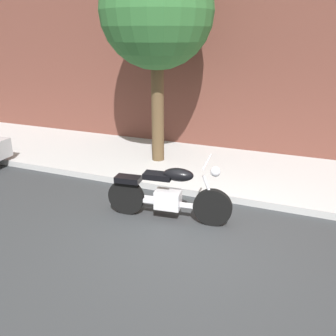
% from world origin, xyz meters
% --- Properties ---
extents(ground_plane, '(60.00, 60.00, 0.00)m').
position_xyz_m(ground_plane, '(0.00, 0.00, 0.00)').
color(ground_plane, '#303335').
extents(sidewalk, '(21.32, 3.02, 0.14)m').
position_xyz_m(sidewalk, '(0.00, 3.00, 0.07)').
color(sidewalk, '#B1B1B1').
rests_on(sidewalk, ground).
extents(motorcycle, '(2.21, 0.70, 1.16)m').
position_xyz_m(motorcycle, '(-0.55, 0.48, 0.48)').
color(motorcycle, black).
rests_on(motorcycle, ground).
extents(street_tree, '(2.48, 2.48, 4.76)m').
position_xyz_m(street_tree, '(-1.80, 2.95, 3.48)').
color(street_tree, brown).
rests_on(street_tree, ground).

